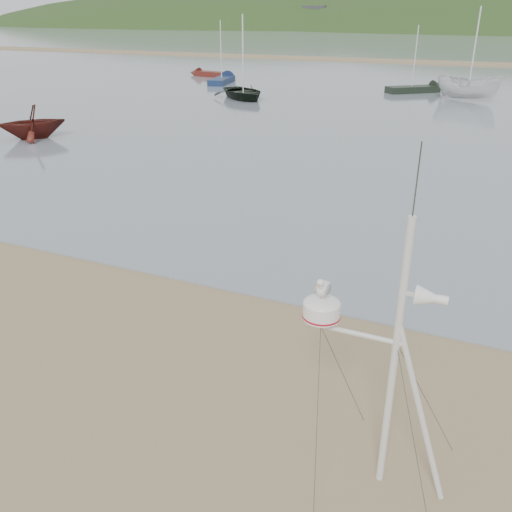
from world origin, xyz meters
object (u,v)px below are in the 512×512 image
at_px(boat_white, 472,66).
at_px(sailboat_blue_near, 226,79).
at_px(mast_rig, 382,414).
at_px(boat_red, 29,106).
at_px(sailboat_dark_mid, 425,89).
at_px(boat_dark, 243,65).
at_px(dinghy_red_far, 204,74).

relative_size(boat_white, sailboat_blue_near, 0.81).
distance_m(mast_rig, sailboat_blue_near, 47.10).
height_order(boat_red, sailboat_dark_mid, sailboat_dark_mid).
relative_size(boat_red, sailboat_blue_near, 0.54).
relative_size(boat_red, boat_white, 0.67).
distance_m(boat_dark, dinghy_red_far, 16.51).
bearing_deg(sailboat_blue_near, sailboat_dark_mid, 1.00).
relative_size(boat_dark, boat_red, 1.50).
bearing_deg(boat_red, mast_rig, 4.01).
bearing_deg(boat_dark, boat_red, -152.30).
bearing_deg(boat_red, sailboat_blue_near, 134.41).
height_order(mast_rig, boat_red, mast_rig).
height_order(sailboat_blue_near, sailboat_dark_mid, sailboat_blue_near).
relative_size(boat_red, sailboat_dark_mid, 0.59).
bearing_deg(boat_red, boat_dark, 116.44).
bearing_deg(mast_rig, boat_white, 92.77).
bearing_deg(boat_red, dinghy_red_far, 141.88).
xyz_separation_m(boat_red, dinghy_red_far, (-6.51, 29.48, -1.35)).
height_order(boat_white, sailboat_dark_mid, sailboat_dark_mid).
bearing_deg(mast_rig, boat_red, 144.59).
xyz_separation_m(mast_rig, boat_red, (-20.98, 14.92, 0.49)).
xyz_separation_m(mast_rig, sailboat_dark_mid, (-5.31, 41.26, -0.84)).
xyz_separation_m(mast_rig, dinghy_red_far, (-27.49, 44.40, -0.86)).
height_order(mast_rig, sailboat_dark_mid, sailboat_dark_mid).
distance_m(mast_rig, boat_white, 37.97).
bearing_deg(boat_dark, sailboat_blue_near, 74.49).
height_order(mast_rig, boat_dark, boat_dark).
xyz_separation_m(sailboat_blue_near, sailboat_dark_mid, (17.94, 0.31, 0.00)).
distance_m(mast_rig, boat_red, 25.75).
relative_size(boat_red, dinghy_red_far, 0.69).
relative_size(mast_rig, dinghy_red_far, 1.02).
bearing_deg(dinghy_red_far, mast_rig, -58.23).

